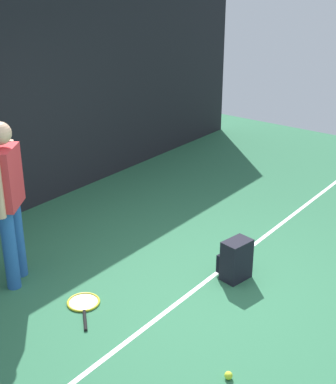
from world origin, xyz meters
TOP-DOWN VIEW (x-y plane):
  - ground_plane at (0.00, 0.00)m, footprint 12.00×12.00m
  - court_line at (0.00, 0.08)m, footprint 9.00×0.05m
  - tennis_player at (-0.95, 1.64)m, footprint 0.45×0.41m
  - tennis_racket at (-0.84, 0.78)m, footprint 0.54×0.58m
  - backpack at (0.47, -0.11)m, footprint 0.33×0.32m
  - tennis_ball_near_player at (-0.85, -0.87)m, footprint 0.07×0.07m

SIDE VIEW (x-z plane):
  - ground_plane at x=0.00m, z-range 0.00..0.00m
  - court_line at x=0.00m, z-range 0.00..0.00m
  - tennis_racket at x=-0.84m, z-range 0.00..0.03m
  - tennis_ball_near_player at x=-0.85m, z-range 0.00..0.07m
  - backpack at x=0.47m, z-range -0.01..0.43m
  - tennis_player at x=-0.95m, z-range 0.12..1.82m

